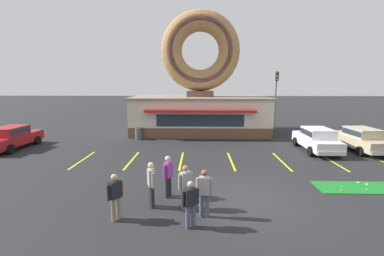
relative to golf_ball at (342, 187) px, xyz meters
name	(u,v)px	position (x,y,z in m)	size (l,w,h in m)	color
ground_plane	(244,198)	(-4.57, -1.16, -0.05)	(160.00, 160.00, 0.00)	#232326
donut_shop_building	(200,92)	(-6.29, 12.78, 3.69)	(12.30, 6.75, 10.96)	brown
putting_mat	(362,188)	(0.88, -0.01, -0.04)	(4.04, 1.37, 0.03)	#197523
mini_donut_mid_right	(367,190)	(0.90, -0.30, 0.00)	(0.13, 0.13, 0.04)	#A5724C
mini_donut_far_left	(367,184)	(1.28, 0.30, 0.00)	(0.13, 0.13, 0.04)	#E5C666
mini_donut_far_centre	(358,182)	(1.02, 0.51, 0.00)	(0.13, 0.13, 0.04)	#E5C666
mini_donut_far_right	(341,190)	(-0.24, -0.39, 0.00)	(0.13, 0.13, 0.04)	#A5724C
golf_ball	(342,187)	(0.00, 0.00, 0.00)	(0.04, 0.04, 0.04)	white
car_red	(12,137)	(-19.58, 6.34, 0.82)	(2.10, 4.62, 1.60)	maroon
car_white	(317,139)	(1.62, 6.26, 0.82)	(2.04, 4.59, 1.60)	silver
car_champagne	(361,138)	(4.68, 6.41, 0.82)	(2.16, 4.65, 1.60)	#BCAD89
pedestrian_blue_sweater_man	(168,174)	(-7.67, -1.12, 0.92)	(0.38, 0.54, 1.75)	#232328
pedestrian_hooded_kid	(151,182)	(-8.18, -2.01, 0.93)	(0.37, 0.56, 1.76)	#232328
pedestrian_leather_jacket_man	(185,185)	(-6.91, -2.11, 0.88)	(0.51, 0.41, 1.68)	#7F7056
pedestrian_clipboard_woman	(204,191)	(-6.24, -2.67, 0.91)	(0.59, 0.28, 1.72)	#474C66
pedestrian_beanie_man	(115,195)	(-9.24, -2.96, 0.86)	(0.43, 0.48, 1.65)	#7F7056
pedestrian_crossing_woman	(191,202)	(-6.69, -3.35, 0.82)	(0.54, 0.39, 1.59)	#474C66
trash_bin	(139,133)	(-11.36, 9.60, 0.45)	(0.57, 0.57, 0.97)	#51565B
traffic_light_pole	(276,91)	(1.67, 16.26, 3.66)	(0.28, 0.47, 5.80)	#595B60
parking_stripe_far_left	(83,160)	(-13.46, 3.84, -0.05)	(0.12, 3.60, 0.01)	yellow
parking_stripe_left	(132,160)	(-10.46, 3.84, -0.05)	(0.12, 3.60, 0.01)	yellow
parking_stripe_mid_left	(181,161)	(-7.46, 3.84, -0.05)	(0.12, 3.60, 0.01)	yellow
parking_stripe_centre	(231,161)	(-4.46, 3.84, -0.05)	(0.12, 3.60, 0.01)	yellow
parking_stripe_mid_right	(282,161)	(-1.46, 3.84, -0.05)	(0.12, 3.60, 0.01)	yellow
parking_stripe_right	(332,162)	(1.54, 3.84, -0.05)	(0.12, 3.60, 0.01)	yellow
parking_stripe_far_right	(384,162)	(4.54, 3.84, -0.05)	(0.12, 3.60, 0.01)	yellow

